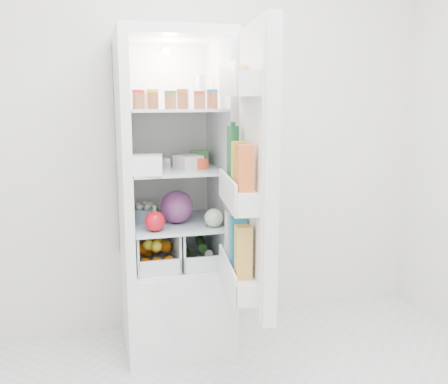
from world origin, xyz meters
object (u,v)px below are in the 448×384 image
object	(u,v)px
refrigerator	(174,233)
mushroom_bowl	(144,214)
red_cabbage	(177,207)
fridge_door	(251,175)

from	to	relation	value
refrigerator	mushroom_bowl	xyz separation A→B (m)	(-0.17, 0.01, 0.12)
mushroom_bowl	red_cabbage	bearing A→B (deg)	-30.97
fridge_door	mushroom_bowl	bearing A→B (deg)	40.57
fridge_door	red_cabbage	bearing A→B (deg)	32.40
refrigerator	red_cabbage	bearing A→B (deg)	-86.36
red_cabbage	mushroom_bowl	distance (m)	0.21
mushroom_bowl	refrigerator	bearing A→B (deg)	-3.84
red_cabbage	fridge_door	distance (m)	0.65
refrigerator	fridge_door	world-z (taller)	refrigerator
mushroom_bowl	fridge_door	bearing A→B (deg)	-56.44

